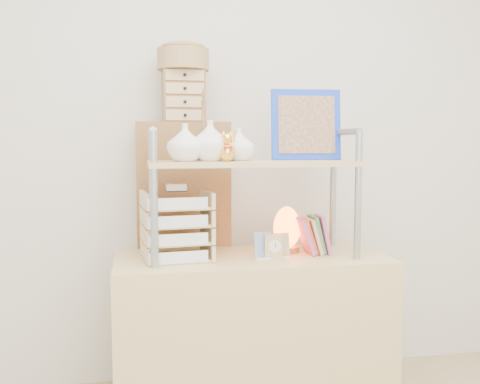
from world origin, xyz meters
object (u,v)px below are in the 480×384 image
Objects in this scene: desk at (252,338)px; cabinet at (185,257)px; letter_tray at (177,229)px; salt_lamp at (287,229)px.

desk is 0.55m from cabinet.
letter_tray reaches higher than desk.
salt_lamp is at bearing -30.59° from cabinet.
desk is 3.66× the size of letter_tray.
cabinet is 0.57m from salt_lamp.
cabinet reaches higher than letter_tray.
salt_lamp is (0.44, -0.31, 0.18)m from cabinet.
desk is 5.71× the size of salt_lamp.
letter_tray is at bearing -172.17° from salt_lamp.
salt_lamp reaches higher than desk.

